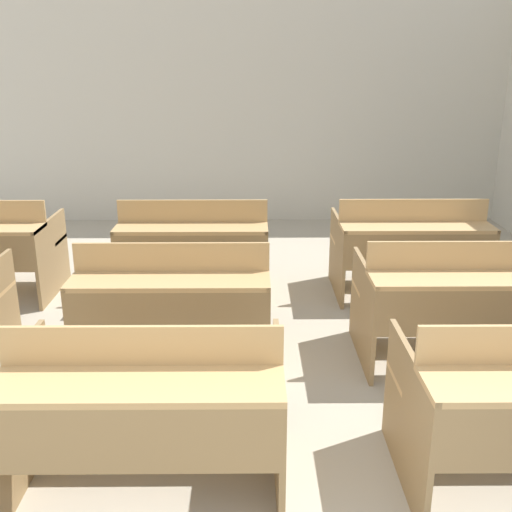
# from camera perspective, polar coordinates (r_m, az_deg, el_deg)

# --- Properties ---
(wall_back) EXTENTS (6.83, 0.06, 2.83)m
(wall_back) POSITION_cam_1_polar(r_m,az_deg,el_deg) (7.43, -2.89, 14.16)
(wall_back) COLOR beige
(wall_back) RESTS_ON ground_plane
(bench_front_center) EXTENTS (1.23, 0.79, 0.85)m
(bench_front_center) POSITION_cam_1_polar(r_m,az_deg,el_deg) (2.84, -10.32, -13.58)
(bench_front_center) COLOR olive
(bench_front_center) RESTS_ON ground_plane
(bench_second_center) EXTENTS (1.23, 0.79, 0.85)m
(bench_second_center) POSITION_cam_1_polar(r_m,az_deg,el_deg) (3.93, -7.77, -4.16)
(bench_second_center) COLOR olive
(bench_second_center) RESTS_ON ground_plane
(bench_second_right) EXTENTS (1.23, 0.79, 0.85)m
(bench_second_right) POSITION_cam_1_polar(r_m,az_deg,el_deg) (4.13, 18.53, -3.82)
(bench_second_right) COLOR #997A50
(bench_second_right) RESTS_ON ground_plane
(bench_third_center) EXTENTS (1.23, 0.79, 0.85)m
(bench_third_center) POSITION_cam_1_polar(r_m,az_deg,el_deg) (5.06, -5.90, 1.02)
(bench_third_center) COLOR olive
(bench_third_center) RESTS_ON ground_plane
(bench_third_right) EXTENTS (1.23, 0.79, 0.85)m
(bench_third_right) POSITION_cam_1_polar(r_m,az_deg,el_deg) (5.22, 14.38, 1.08)
(bench_third_right) COLOR #98794F
(bench_third_right) RESTS_ON ground_plane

